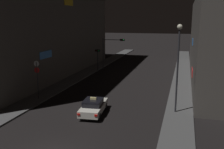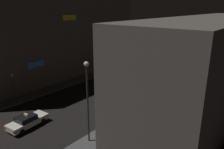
% 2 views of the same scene
% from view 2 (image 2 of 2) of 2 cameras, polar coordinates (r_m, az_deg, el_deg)
% --- Properties ---
extents(sidewalk_left, '(2.52, 60.88, 0.14)m').
position_cam_2_polar(sidewalk_left, '(43.78, -2.99, 0.50)').
color(sidewalk_left, '#4C4C4C').
rests_on(sidewalk_left, ground_plane).
extents(sidewalk_right, '(2.52, 60.88, 0.14)m').
position_cam_2_polar(sidewalk_right, '(35.94, 15.26, -3.94)').
color(sidewalk_right, '#4C4C4C').
rests_on(sidewalk_right, ground_plane).
extents(building_facade_left, '(11.87, 35.42, 23.87)m').
position_cam_2_polar(building_facade_left, '(43.18, -16.44, 15.60)').
color(building_facade_left, '#514C47').
rests_on(building_facade_left, ground_plane).
extents(building_facade_right, '(8.79, 34.89, 11.53)m').
position_cam_2_polar(building_facade_right, '(31.33, 24.40, 2.91)').
color(building_facade_right, '#514C47').
rests_on(building_facade_right, ground_plane).
extents(taxi, '(2.22, 4.60, 1.62)m').
position_cam_2_polar(taxi, '(26.19, -21.27, -11.24)').
color(taxi, silver).
rests_on(taxi, ground_plane).
extents(traffic_light_overhead, '(3.93, 0.42, 5.39)m').
position_cam_2_polar(traffic_light_overhead, '(41.99, 1.20, 5.16)').
color(traffic_light_overhead, '#2D2D33').
rests_on(traffic_light_overhead, ground_plane).
extents(traffic_light_left_kerb, '(0.80, 0.42, 3.80)m').
position_cam_2_polar(traffic_light_left_kerb, '(40.90, -3.05, 3.14)').
color(traffic_light_left_kerb, '#2D2D33').
rests_on(traffic_light_left_kerb, ground_plane).
extents(sign_pole_left, '(0.61, 0.10, 4.17)m').
position_cam_2_polar(sign_pole_left, '(32.39, -24.44, -2.36)').
color(sign_pole_left, '#2D2D33').
rests_on(sign_pole_left, sidewalk_left).
extents(street_lamp_near_block, '(0.47, 0.47, 8.03)m').
position_cam_2_polar(street_lamp_near_block, '(20.06, -6.48, -4.48)').
color(street_lamp_near_block, '#2D2D33').
rests_on(street_lamp_near_block, sidewalk_right).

